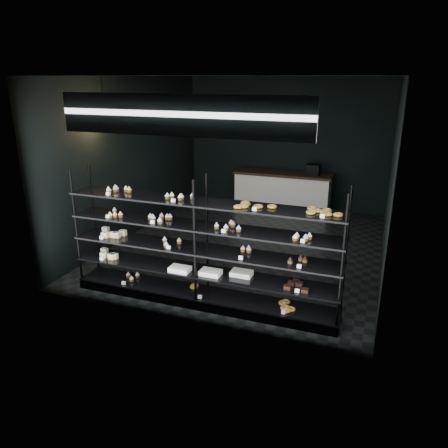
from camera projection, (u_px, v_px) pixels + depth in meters
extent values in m
cube|color=black|center=(248.00, 245.00, 8.68)|extent=(5.00, 6.00, 0.01)
cube|color=black|center=(251.00, 76.00, 7.66)|extent=(5.00, 6.00, 0.01)
cube|color=black|center=(285.00, 144.00, 10.83)|extent=(5.00, 0.01, 3.20)
cube|color=black|center=(179.00, 209.00, 5.51)|extent=(5.00, 0.01, 3.20)
cube|color=black|center=(134.00, 158.00, 9.00)|extent=(0.01, 6.00, 3.20)
cube|color=black|center=(391.00, 176.00, 7.34)|extent=(0.01, 6.00, 3.20)
cube|color=black|center=(202.00, 299.00, 6.48)|extent=(4.00, 0.50, 0.12)
cylinder|color=black|center=(76.00, 229.00, 6.63)|extent=(0.04, 0.04, 1.85)
cylinder|color=black|center=(94.00, 221.00, 7.02)|extent=(0.04, 0.04, 1.85)
cylinder|color=black|center=(195.00, 246.00, 5.98)|extent=(0.04, 0.04, 1.85)
cylinder|color=black|center=(207.00, 236.00, 6.37)|extent=(0.04, 0.04, 1.85)
cylinder|color=black|center=(342.00, 267.00, 5.33)|extent=(0.04, 0.04, 1.85)
cylinder|color=black|center=(346.00, 254.00, 5.72)|extent=(0.04, 0.04, 1.85)
cube|color=black|center=(202.00, 293.00, 6.45)|extent=(4.00, 0.50, 0.03)
cube|color=black|center=(202.00, 272.00, 6.33)|extent=(4.00, 0.50, 0.02)
cube|color=black|center=(201.00, 249.00, 6.22)|extent=(4.00, 0.50, 0.02)
cube|color=black|center=(201.00, 226.00, 6.11)|extent=(4.00, 0.50, 0.02)
cube|color=black|center=(200.00, 202.00, 6.00)|extent=(4.00, 0.50, 0.02)
cube|color=white|center=(110.00, 194.00, 6.27)|extent=(0.06, 0.04, 0.06)
cube|color=white|center=(174.00, 201.00, 5.93)|extent=(0.06, 0.04, 0.06)
cube|color=white|center=(253.00, 209.00, 5.56)|extent=(0.05, 0.04, 0.06)
cube|color=white|center=(320.00, 216.00, 5.28)|extent=(0.06, 0.04, 0.06)
cube|color=white|center=(106.00, 216.00, 6.41)|extent=(0.06, 0.04, 0.06)
cube|color=white|center=(151.00, 222.00, 6.16)|extent=(0.05, 0.04, 0.06)
cube|color=white|center=(223.00, 231.00, 5.80)|extent=(0.06, 0.04, 0.06)
cube|color=white|center=(303.00, 241.00, 5.45)|extent=(0.06, 0.04, 0.06)
cube|color=white|center=(103.00, 238.00, 6.55)|extent=(0.06, 0.04, 0.06)
cube|color=white|center=(166.00, 247.00, 6.20)|extent=(0.06, 0.04, 0.06)
cube|color=white|center=(238.00, 258.00, 5.85)|extent=(0.05, 0.04, 0.06)
cube|color=white|center=(297.00, 266.00, 5.58)|extent=(0.06, 0.04, 0.06)
cube|color=white|center=(103.00, 259.00, 6.68)|extent=(0.06, 0.04, 0.06)
cube|color=white|center=(297.00, 291.00, 5.69)|extent=(0.06, 0.04, 0.06)
cube|color=white|center=(126.00, 284.00, 6.67)|extent=(0.06, 0.04, 0.06)
cube|color=white|center=(200.00, 297.00, 6.26)|extent=(0.05, 0.04, 0.06)
cube|color=white|center=(281.00, 312.00, 5.87)|extent=(0.06, 0.04, 0.06)
cube|color=#0B103B|center=(179.00, 115.00, 5.21)|extent=(3.20, 0.04, 0.45)
cube|color=white|center=(178.00, 115.00, 5.19)|extent=(3.30, 0.02, 0.50)
cylinder|color=black|center=(102.00, 95.00, 7.31)|extent=(0.01, 0.01, 0.57)
sphere|color=#FFAD59|center=(105.00, 122.00, 7.45)|extent=(0.31, 0.31, 0.31)
cube|color=silver|center=(282.00, 193.00, 10.73)|extent=(2.28, 0.60, 0.92)
cube|color=black|center=(283.00, 174.00, 10.57)|extent=(2.37, 0.65, 0.06)
cube|color=black|center=(313.00, 170.00, 10.28)|extent=(0.30, 0.30, 0.25)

